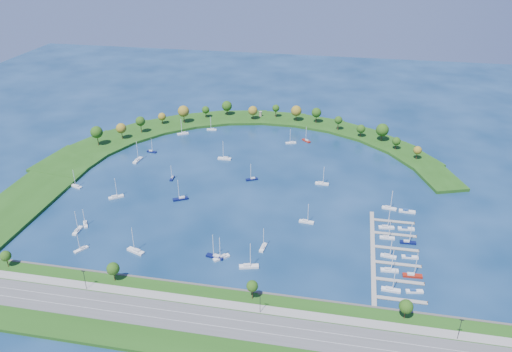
% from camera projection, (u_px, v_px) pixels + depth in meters
% --- Properties ---
extents(ground, '(700.00, 700.00, 0.00)m').
position_uv_depth(ground, '(247.00, 184.00, 318.65)').
color(ground, '#072340').
rests_on(ground, ground).
extents(south_shoreline, '(420.00, 43.10, 11.60)m').
position_uv_depth(south_shoreline, '(187.00, 317.00, 210.87)').
color(south_shoreline, '#1C4612').
rests_on(south_shoreline, ground).
extents(breakwater, '(286.74, 247.64, 2.00)m').
position_uv_depth(breakwater, '(199.00, 147.00, 368.58)').
color(breakwater, '#1C4612').
rests_on(breakwater, ground).
extents(breakwater_trees, '(235.96, 90.92, 14.95)m').
position_uv_depth(breakwater_trees, '(248.00, 119.00, 393.06)').
color(breakwater_trees, '#382314').
rests_on(breakwater_trees, breakwater).
extents(harbor_tower, '(2.60, 2.60, 4.38)m').
position_uv_depth(harbor_tower, '(261.00, 114.00, 422.35)').
color(harbor_tower, gray).
rests_on(harbor_tower, breakwater).
extents(dock_system, '(24.28, 82.00, 1.60)m').
position_uv_depth(dock_system, '(388.00, 255.00, 250.79)').
color(dock_system, gray).
rests_on(dock_system, ground).
extents(moored_boat_0, '(7.60, 3.11, 10.84)m').
position_uv_depth(moored_boat_0, '(152.00, 151.00, 362.31)').
color(moored_boat_0, '#090F3E').
rests_on(moored_boat_0, ground).
extents(moored_boat_1, '(7.96, 7.65, 12.68)m').
position_uv_depth(moored_boat_1, '(222.00, 257.00, 248.48)').
color(moored_boat_1, silver).
rests_on(moored_boat_1, ground).
extents(moored_boat_2, '(3.08, 8.09, 11.60)m').
position_uv_depth(moored_boat_2, '(263.00, 247.00, 256.08)').
color(moored_boat_2, silver).
rests_on(moored_boat_2, ground).
extents(moored_boat_3, '(9.46, 2.75, 13.86)m').
position_uv_depth(moored_boat_3, '(225.00, 158.00, 351.53)').
color(moored_boat_3, silver).
rests_on(moored_boat_3, ground).
extents(moored_boat_4, '(5.50, 7.11, 10.50)m').
position_uv_depth(moored_boat_4, '(85.00, 224.00, 275.74)').
color(moored_boat_4, silver).
rests_on(moored_boat_4, ground).
extents(moored_boat_5, '(9.31, 6.84, 13.59)m').
position_uv_depth(moored_boat_5, '(181.00, 198.00, 300.74)').
color(moored_boat_5, '#090F3E').
rests_on(moored_boat_5, ground).
extents(moored_boat_6, '(8.47, 4.89, 12.01)m').
position_uv_depth(moored_boat_6, '(76.00, 186.00, 314.83)').
color(moored_boat_6, silver).
rests_on(moored_boat_6, ground).
extents(moored_boat_7, '(8.83, 6.61, 12.94)m').
position_uv_depth(moored_boat_7, '(183.00, 133.00, 392.68)').
color(moored_boat_7, silver).
rests_on(moored_boat_7, ground).
extents(moored_boat_8, '(8.43, 3.00, 12.14)m').
position_uv_depth(moored_boat_8, '(306.00, 221.00, 277.96)').
color(moored_boat_8, silver).
rests_on(moored_boat_8, ground).
extents(moored_boat_9, '(5.77, 7.42, 10.97)m').
position_uv_depth(moored_boat_9, '(81.00, 249.00, 254.71)').
color(moored_boat_9, silver).
rests_on(moored_boat_9, ground).
extents(moored_boat_10, '(8.17, 4.64, 11.58)m').
position_uv_depth(moored_boat_10, '(291.00, 142.00, 376.72)').
color(moored_boat_10, silver).
rests_on(moored_boat_10, ground).
extents(moored_boat_11, '(9.49, 4.30, 13.48)m').
position_uv_depth(moored_boat_11, '(215.00, 256.00, 249.05)').
color(moored_boat_11, '#090F3E').
rests_on(moored_boat_11, ground).
extents(moored_boat_12, '(7.85, 2.62, 11.37)m').
position_uv_depth(moored_boat_12, '(212.00, 129.00, 400.50)').
color(moored_boat_12, silver).
rests_on(moored_boat_12, ground).
extents(moored_boat_13, '(3.84, 10.22, 14.66)m').
position_uv_depth(moored_boat_13, '(138.00, 160.00, 348.99)').
color(moored_boat_13, silver).
rests_on(moored_boat_13, ground).
extents(moored_boat_14, '(2.73, 8.51, 12.36)m').
position_uv_depth(moored_boat_14, '(77.00, 230.00, 269.94)').
color(moored_boat_14, silver).
rests_on(moored_boat_14, ground).
extents(moored_boat_15, '(9.86, 4.98, 13.96)m').
position_uv_depth(moored_boat_15, '(249.00, 266.00, 241.99)').
color(moored_boat_15, silver).
rests_on(moored_boat_15, ground).
extents(moored_boat_16, '(8.75, 7.50, 13.31)m').
position_uv_depth(moored_boat_16, '(116.00, 197.00, 302.68)').
color(moored_boat_16, silver).
rests_on(moored_boat_16, ground).
extents(moored_boat_17, '(8.65, 2.72, 12.59)m').
position_uv_depth(moored_boat_17, '(322.00, 183.00, 318.27)').
color(moored_boat_17, silver).
rests_on(moored_boat_17, ground).
extents(moored_boat_18, '(2.40, 6.87, 9.92)m').
position_uv_depth(moored_boat_18, '(172.00, 178.00, 324.98)').
color(moored_boat_18, '#090F3E').
rests_on(moored_boat_18, ground).
extents(moored_boat_19, '(7.28, 6.94, 11.55)m').
position_uv_depth(moored_boat_19, '(306.00, 140.00, 380.19)').
color(moored_boat_19, maroon).
rests_on(moored_boat_19, ground).
extents(moored_boat_20, '(10.14, 5.94, 14.40)m').
position_uv_depth(moored_boat_20, '(136.00, 251.00, 253.09)').
color(moored_boat_20, silver).
rests_on(moored_boat_20, ground).
extents(moored_boat_21, '(8.06, 5.60, 11.64)m').
position_uv_depth(moored_boat_21, '(252.00, 179.00, 323.73)').
color(moored_boat_21, '#090F3E').
rests_on(moored_boat_21, ground).
extents(docked_boat_0, '(8.75, 3.00, 12.65)m').
position_uv_depth(docked_boat_0, '(391.00, 289.00, 226.76)').
color(docked_boat_0, silver).
rests_on(docked_boat_0, ground).
extents(docked_boat_1, '(8.06, 3.46, 1.59)m').
position_uv_depth(docked_boat_1, '(414.00, 291.00, 226.03)').
color(docked_boat_1, silver).
rests_on(docked_boat_1, ground).
extents(docked_boat_2, '(8.56, 2.88, 12.39)m').
position_uv_depth(docked_boat_2, '(389.00, 270.00, 239.43)').
color(docked_boat_2, silver).
rests_on(docked_boat_2, ground).
extents(docked_boat_3, '(9.18, 3.04, 13.30)m').
position_uv_depth(docked_boat_3, '(412.00, 275.00, 235.79)').
color(docked_boat_3, maroon).
rests_on(docked_boat_3, ground).
extents(docked_boat_4, '(8.01, 3.31, 11.42)m').
position_uv_depth(docked_boat_4, '(388.00, 256.00, 249.55)').
color(docked_boat_4, silver).
rests_on(docked_boat_4, ground).
extents(docked_boat_5, '(8.21, 2.63, 1.66)m').
position_uv_depth(docked_boat_5, '(410.00, 257.00, 249.07)').
color(docked_boat_5, silver).
rests_on(docked_boat_5, ground).
extents(docked_boat_6, '(7.86, 2.34, 11.49)m').
position_uv_depth(docked_boat_6, '(387.00, 237.00, 264.04)').
color(docked_boat_6, silver).
rests_on(docked_boat_6, ground).
extents(docked_boat_7, '(8.32, 2.64, 12.10)m').
position_uv_depth(docked_boat_7, '(408.00, 242.00, 260.21)').
color(docked_boat_7, '#090F3E').
rests_on(docked_boat_7, ground).
extents(docked_boat_8, '(8.60, 3.35, 12.31)m').
position_uv_depth(docked_boat_8, '(386.00, 227.00, 272.89)').
color(docked_boat_8, silver).
rests_on(docked_boat_8, ground).
extents(docked_boat_9, '(8.93, 3.16, 1.79)m').
position_uv_depth(docked_boat_9, '(406.00, 229.00, 271.80)').
color(docked_boat_9, silver).
rests_on(docked_boat_9, ground).
extents(docked_boat_10, '(8.59, 3.61, 12.25)m').
position_uv_depth(docked_boat_10, '(389.00, 208.00, 291.11)').
color(docked_boat_10, silver).
rests_on(docked_boat_10, ground).
extents(docked_boat_11, '(9.36, 3.13, 1.88)m').
position_uv_depth(docked_boat_11, '(407.00, 211.00, 287.96)').
color(docked_boat_11, silver).
rests_on(docked_boat_11, ground).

